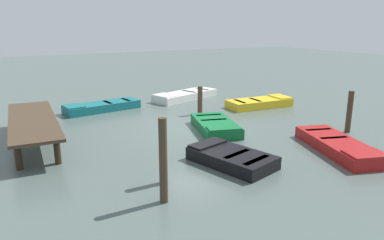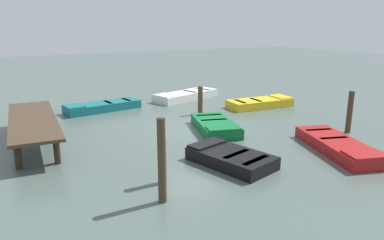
{
  "view_description": "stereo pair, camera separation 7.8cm",
  "coord_description": "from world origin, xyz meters",
  "px_view_note": "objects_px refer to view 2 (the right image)",
  "views": [
    {
      "loc": [
        -12.86,
        6.96,
        4.27
      ],
      "look_at": [
        0.0,
        0.0,
        0.35
      ],
      "focal_mm": 34.12,
      "sensor_mm": 36.0,
      "label": 1
    },
    {
      "loc": [
        -12.89,
        6.89,
        4.27
      ],
      "look_at": [
        0.0,
        0.0,
        0.35
      ],
      "focal_mm": 34.12,
      "sensor_mm": 36.0,
      "label": 2
    }
  ],
  "objects_px": {
    "rowboat_green": "(215,125)",
    "mooring_piling_near_left": "(162,160)",
    "rowboat_white": "(186,95)",
    "rowboat_red": "(338,146)",
    "dock_segment": "(33,121)",
    "rowboat_yellow": "(260,103)",
    "mooring_piling_far_right": "(162,161)",
    "rowboat_teal": "(102,106)",
    "mooring_piling_near_right": "(350,112)",
    "rowboat_black": "(230,158)",
    "mooring_piling_mid_right": "(200,100)"
  },
  "relations": [
    {
      "from": "rowboat_white",
      "to": "mooring_piling_mid_right",
      "type": "bearing_deg",
      "value": 55.49
    },
    {
      "from": "rowboat_white",
      "to": "mooring_piling_near_left",
      "type": "distance_m",
      "value": 11.42
    },
    {
      "from": "rowboat_red",
      "to": "mooring_piling_near_right",
      "type": "distance_m",
      "value": 2.67
    },
    {
      "from": "rowboat_yellow",
      "to": "mooring_piling_far_right",
      "type": "distance_m",
      "value": 11.34
    },
    {
      "from": "rowboat_white",
      "to": "mooring_piling_mid_right",
      "type": "relative_size",
      "value": 3.18
    },
    {
      "from": "rowboat_black",
      "to": "mooring_piling_near_right",
      "type": "bearing_deg",
      "value": -100.1
    },
    {
      "from": "rowboat_red",
      "to": "mooring_piling_near_right",
      "type": "relative_size",
      "value": 2.34
    },
    {
      "from": "rowboat_yellow",
      "to": "mooring_piling_far_right",
      "type": "bearing_deg",
      "value": -137.1
    },
    {
      "from": "rowboat_teal",
      "to": "rowboat_white",
      "type": "relative_size",
      "value": 0.9
    },
    {
      "from": "rowboat_black",
      "to": "mooring_piling_mid_right",
      "type": "relative_size",
      "value": 2.17
    },
    {
      "from": "dock_segment",
      "to": "rowboat_green",
      "type": "height_order",
      "value": "dock_segment"
    },
    {
      "from": "dock_segment",
      "to": "mooring_piling_mid_right",
      "type": "distance_m",
      "value": 7.56
    },
    {
      "from": "rowboat_white",
      "to": "mooring_piling_mid_right",
      "type": "xyz_separation_m",
      "value": [
        -3.53,
        1.01,
        0.46
      ]
    },
    {
      "from": "rowboat_black",
      "to": "rowboat_red",
      "type": "height_order",
      "value": "same"
    },
    {
      "from": "dock_segment",
      "to": "mooring_piling_near_left",
      "type": "xyz_separation_m",
      "value": [
        -5.29,
        -2.75,
        -0.18
      ]
    },
    {
      "from": "rowboat_red",
      "to": "rowboat_teal",
      "type": "distance_m",
      "value": 11.2
    },
    {
      "from": "mooring_piling_near_right",
      "to": "rowboat_green",
      "type": "bearing_deg",
      "value": 59.25
    },
    {
      "from": "mooring_piling_near_right",
      "to": "rowboat_black",
      "type": "bearing_deg",
      "value": 95.8
    },
    {
      "from": "rowboat_red",
      "to": "mooring_piling_mid_right",
      "type": "relative_size",
      "value": 2.92
    },
    {
      "from": "dock_segment",
      "to": "mooring_piling_far_right",
      "type": "height_order",
      "value": "mooring_piling_far_right"
    },
    {
      "from": "rowboat_white",
      "to": "rowboat_red",
      "type": "bearing_deg",
      "value": 74.44
    },
    {
      "from": "rowboat_red",
      "to": "rowboat_yellow",
      "type": "height_order",
      "value": "same"
    },
    {
      "from": "dock_segment",
      "to": "rowboat_yellow",
      "type": "bearing_deg",
      "value": -82.47
    },
    {
      "from": "dock_segment",
      "to": "mooring_piling_near_left",
      "type": "relative_size",
      "value": 4.6
    },
    {
      "from": "dock_segment",
      "to": "rowboat_teal",
      "type": "height_order",
      "value": "dock_segment"
    },
    {
      "from": "mooring_piling_far_right",
      "to": "mooring_piling_near_left",
      "type": "relative_size",
      "value": 1.62
    },
    {
      "from": "mooring_piling_near_right",
      "to": "mooring_piling_mid_right",
      "type": "relative_size",
      "value": 1.24
    },
    {
      "from": "rowboat_green",
      "to": "rowboat_teal",
      "type": "distance_m",
      "value": 6.46
    },
    {
      "from": "dock_segment",
      "to": "rowboat_green",
      "type": "xyz_separation_m",
      "value": [
        -1.69,
        -6.66,
        -0.62
      ]
    },
    {
      "from": "rowboat_black",
      "to": "mooring_piling_far_right",
      "type": "relative_size",
      "value": 1.37
    },
    {
      "from": "rowboat_red",
      "to": "mooring_piling_mid_right",
      "type": "bearing_deg",
      "value": -149.75
    },
    {
      "from": "dock_segment",
      "to": "mooring_piling_near_left",
      "type": "bearing_deg",
      "value": -149.82
    },
    {
      "from": "dock_segment",
      "to": "rowboat_red",
      "type": "distance_m",
      "value": 10.75
    },
    {
      "from": "rowboat_green",
      "to": "mooring_piling_near_left",
      "type": "bearing_deg",
      "value": -31.68
    },
    {
      "from": "mooring_piling_far_right",
      "to": "mooring_piling_near_right",
      "type": "distance_m",
      "value": 9.11
    },
    {
      "from": "dock_segment",
      "to": "rowboat_black",
      "type": "xyz_separation_m",
      "value": [
        -5.01,
        -5.16,
        -0.62
      ]
    },
    {
      "from": "dock_segment",
      "to": "mooring_piling_far_right",
      "type": "bearing_deg",
      "value": -157.11
    },
    {
      "from": "rowboat_red",
      "to": "mooring_piling_near_left",
      "type": "xyz_separation_m",
      "value": [
        0.51,
        6.29,
        0.44
      ]
    },
    {
      "from": "rowboat_white",
      "to": "rowboat_green",
      "type": "bearing_deg",
      "value": 55.14
    },
    {
      "from": "dock_segment",
      "to": "mooring_piling_mid_right",
      "type": "xyz_separation_m",
      "value": [
        1.04,
        -7.49,
        -0.16
      ]
    },
    {
      "from": "rowboat_yellow",
      "to": "mooring_piling_far_right",
      "type": "height_order",
      "value": "mooring_piling_far_right"
    },
    {
      "from": "rowboat_yellow",
      "to": "mooring_piling_near_left",
      "type": "relative_size",
      "value": 2.64
    },
    {
      "from": "rowboat_teal",
      "to": "mooring_piling_mid_right",
      "type": "height_order",
      "value": "mooring_piling_mid_right"
    },
    {
      "from": "rowboat_white",
      "to": "mooring_piling_mid_right",
      "type": "height_order",
      "value": "mooring_piling_mid_right"
    },
    {
      "from": "dock_segment",
      "to": "rowboat_yellow",
      "type": "height_order",
      "value": "dock_segment"
    },
    {
      "from": "rowboat_yellow",
      "to": "mooring_piling_near_right",
      "type": "distance_m",
      "value": 5.36
    },
    {
      "from": "rowboat_teal",
      "to": "mooring_piling_near_left",
      "type": "xyz_separation_m",
      "value": [
        -9.24,
        0.77,
        0.44
      ]
    },
    {
      "from": "dock_segment",
      "to": "mooring_piling_far_right",
      "type": "distance_m",
      "value": 6.7
    },
    {
      "from": "rowboat_white",
      "to": "mooring_piling_far_right",
      "type": "height_order",
      "value": "mooring_piling_far_right"
    },
    {
      "from": "mooring_piling_mid_right",
      "to": "rowboat_teal",
      "type": "bearing_deg",
      "value": 53.75
    }
  ]
}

